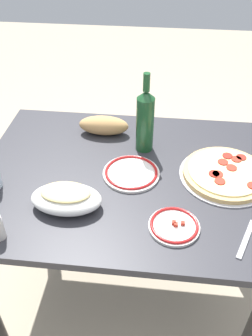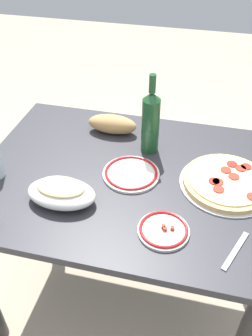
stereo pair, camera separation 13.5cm
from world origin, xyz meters
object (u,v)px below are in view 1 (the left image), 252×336
side_plate_near (131,173)px  bread_loaf (104,125)px  dining_table (126,201)px  pepperoni_pizza (225,174)px  wine_bottle (145,120)px  baked_pasta_dish (66,197)px  side_plate_far (174,226)px

side_plate_near → bread_loaf: (0.15, -0.27, 0.03)m
dining_table → pepperoni_pizza: bearing=-175.7°
side_plate_near → bread_loaf: bread_loaf is taller
pepperoni_pizza → side_plate_near: pepperoni_pizza is taller
dining_table → wine_bottle: (-0.06, -0.17, 0.28)m
baked_pasta_dish → side_plate_near: baked_pasta_dish is taller
dining_table → side_plate_far: (-0.18, 0.25, 0.15)m
baked_pasta_dish → bread_loaf: bearing=-96.8°
baked_pasta_dish → side_plate_far: (-0.36, 0.06, -0.03)m
wine_bottle → side_plate_near: bearing=78.7°
pepperoni_pizza → baked_pasta_dish: 0.59m
side_plate_far → bread_loaf: 0.60m
dining_table → baked_pasta_dish: 0.32m
bread_loaf → pepperoni_pizza: bearing=154.4°
wine_bottle → side_plate_near: wine_bottle is taller
pepperoni_pizza → baked_pasta_dish: size_ratio=1.41×
dining_table → pepperoni_pizza: size_ratio=3.31×
wine_bottle → bread_loaf: size_ratio=1.54×
pepperoni_pizza → side_plate_far: (0.19, 0.27, -0.01)m
baked_pasta_dish → side_plate_near: 0.27m
dining_table → side_plate_far: side_plate_far is taller
pepperoni_pizza → wine_bottle: wine_bottle is taller
side_plate_near → side_plate_far: bearing=123.8°
baked_pasta_dish → wine_bottle: size_ratio=0.73×
side_plate_near → side_plate_far: (-0.16, 0.24, 0.00)m
pepperoni_pizza → wine_bottle: bearing=-25.1°
dining_table → wine_bottle: wine_bottle is taller
pepperoni_pizza → side_plate_far: bearing=55.8°
dining_table → baked_pasta_dish: bearing=46.6°
dining_table → side_plate_near: size_ratio=5.23×
pepperoni_pizza → bread_loaf: bearing=-25.6°
baked_pasta_dish → bread_loaf: bread_loaf is taller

